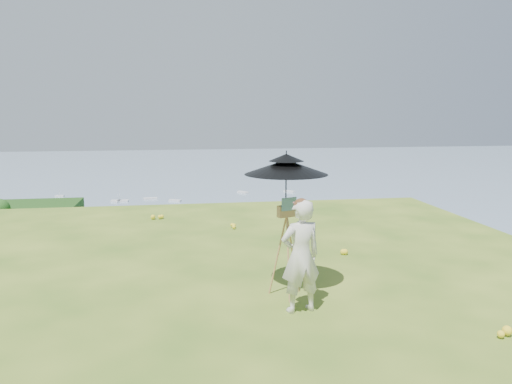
{
  "coord_description": "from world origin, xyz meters",
  "views": [
    {
      "loc": [
        -0.43,
        -7.92,
        2.81
      ],
      "look_at": [
        1.06,
        1.57,
        1.22
      ],
      "focal_mm": 35.0,
      "sensor_mm": 36.0,
      "label": 1
    }
  ],
  "objects": [
    {
      "name": "slope_trees",
      "position": [
        0.0,
        35.0,
        -15.0
      ],
      "size": [
        110.0,
        50.0,
        6.0
      ],
      "primitive_type": null,
      "color": "#1E4B16",
      "rests_on": "forest_slope"
    },
    {
      "name": "bay_water",
      "position": [
        0.0,
        240.0,
        -34.0
      ],
      "size": [
        700.0,
        700.0,
        0.0
      ],
      "primitive_type": "plane",
      "color": "#708DA0",
      "rests_on": "ground"
    },
    {
      "name": "sun_umbrella",
      "position": [
        1.14,
        -0.79,
        1.74
      ],
      "size": [
        1.52,
        1.52,
        0.96
      ],
      "primitive_type": null,
      "rotation": [
        0.0,
        0.0,
        0.27
      ],
      "color": "black",
      "rests_on": "field_easel"
    },
    {
      "name": "painter_cap",
      "position": [
        1.22,
        -1.43,
        1.56
      ],
      "size": [
        0.27,
        0.3,
        0.1
      ],
      "primitive_type": null,
      "rotation": [
        0.0,
        0.0,
        0.31
      ],
      "color": "#C76D7C",
      "rests_on": "painter"
    },
    {
      "name": "ground",
      "position": [
        0.0,
        0.0,
        0.0
      ],
      "size": [
        14.0,
        14.0,
        0.0
      ],
      "primitive_type": "plane",
      "color": "#3A621C",
      "rests_on": "ground"
    },
    {
      "name": "shoreline_tier",
      "position": [
        0.0,
        75.0,
        -36.0
      ],
      "size": [
        170.0,
        28.0,
        8.0
      ],
      "primitive_type": "cube",
      "color": "#6D6957",
      "rests_on": "bay_water"
    },
    {
      "name": "painter",
      "position": [
        1.22,
        -1.43,
        0.8
      ],
      "size": [
        0.65,
        0.5,
        1.6
      ],
      "primitive_type": "imported",
      "rotation": [
        0.0,
        0.0,
        3.35
      ],
      "color": "silver",
      "rests_on": "ground"
    },
    {
      "name": "moored_boats",
      "position": [
        -12.5,
        161.0,
        -33.65
      ],
      "size": [
        140.0,
        140.0,
        0.7
      ],
      "primitive_type": null,
      "color": "silver",
      "rests_on": "bay_water"
    },
    {
      "name": "harbor_town",
      "position": [
        0.0,
        75.0,
        -29.5
      ],
      "size": [
        110.0,
        22.0,
        5.0
      ],
      "primitive_type": null,
      "color": "silver",
      "rests_on": "shoreline_tier"
    },
    {
      "name": "wildflowers",
      "position": [
        0.0,
        0.25,
        0.06
      ],
      "size": [
        10.0,
        10.5,
        0.12
      ],
      "primitive_type": null,
      "color": "yellow",
      "rests_on": "ground"
    },
    {
      "name": "field_easel",
      "position": [
        1.15,
        -0.82,
        0.77
      ],
      "size": [
        0.75,
        0.75,
        1.53
      ],
      "primitive_type": null,
      "rotation": [
        0.0,
        0.0,
        0.35
      ],
      "color": "#AF8749",
      "rests_on": "ground"
    }
  ]
}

